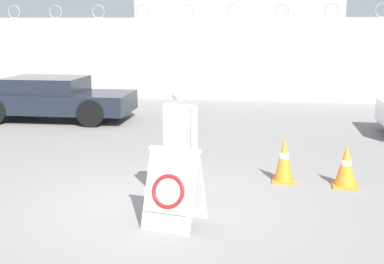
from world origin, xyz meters
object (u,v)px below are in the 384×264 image
(barricade_sign, at_px, (173,188))
(parked_car_front_coupe, at_px, (52,98))
(security_guard, at_px, (180,140))
(traffic_cone_mid, at_px, (346,166))
(traffic_cone_near, at_px, (284,159))

(barricade_sign, height_order, parked_car_front_coupe, parked_car_front_coupe)
(security_guard, xyz_separation_m, parked_car_front_coupe, (-4.81, 6.36, -0.37))
(traffic_cone_mid, relative_size, parked_car_front_coupe, 0.16)
(security_guard, bearing_deg, traffic_cone_near, -103.57)
(barricade_sign, xyz_separation_m, security_guard, (-0.06, 0.75, 0.46))
(barricade_sign, bearing_deg, traffic_cone_mid, 52.86)
(barricade_sign, xyz_separation_m, traffic_cone_near, (1.41, 2.25, -0.13))
(security_guard, height_order, parked_car_front_coupe, security_guard)
(security_guard, bearing_deg, traffic_cone_mid, -119.58)
(parked_car_front_coupe, bearing_deg, security_guard, -54.84)
(parked_car_front_coupe, bearing_deg, traffic_cone_near, -39.71)
(security_guard, height_order, traffic_cone_near, security_guard)
(barricade_sign, bearing_deg, traffic_cone_near, 68.97)
(barricade_sign, xyz_separation_m, traffic_cone_mid, (2.40, 2.15, -0.17))
(barricade_sign, distance_m, traffic_cone_near, 2.66)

